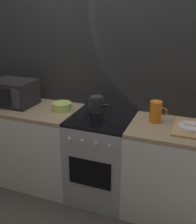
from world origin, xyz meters
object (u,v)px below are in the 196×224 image
object	(u,v)px
stove_unit	(101,158)
mixing_bowl	(62,106)
pitcher	(156,112)
kettle	(96,104)
microwave	(13,93)
dish_pile	(191,128)

from	to	relation	value
stove_unit	mixing_bowl	xyz separation A→B (m)	(-0.45, 0.04, 0.49)
pitcher	mixing_bowl	bearing A→B (deg)	-178.04
kettle	mixing_bowl	size ratio (longest dim) A/B	1.42
stove_unit	microwave	bearing A→B (deg)	179.27
stove_unit	kettle	size ratio (longest dim) A/B	3.16
mixing_bowl	kettle	bearing A→B (deg)	12.23
stove_unit	pitcher	distance (m)	0.75
kettle	microwave	bearing A→B (deg)	-173.35
stove_unit	dish_pile	world-z (taller)	dish_pile
microwave	mixing_bowl	world-z (taller)	microwave
mixing_bowl	stove_unit	bearing A→B (deg)	-5.63
pitcher	kettle	bearing A→B (deg)	175.88
mixing_bowl	microwave	bearing A→B (deg)	-176.86
microwave	kettle	size ratio (longest dim) A/B	1.62
kettle	dish_pile	distance (m)	0.93
mixing_bowl	dish_pile	xyz separation A→B (m)	(1.28, -0.04, -0.02)
mixing_bowl	dish_pile	size ratio (longest dim) A/B	0.50
stove_unit	kettle	xyz separation A→B (m)	(-0.10, 0.12, 0.53)
stove_unit	dish_pile	size ratio (longest dim) A/B	2.25
microwave	pitcher	xyz separation A→B (m)	(1.53, 0.06, -0.03)
kettle	pitcher	size ratio (longest dim) A/B	1.42
pitcher	dish_pile	world-z (taller)	pitcher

